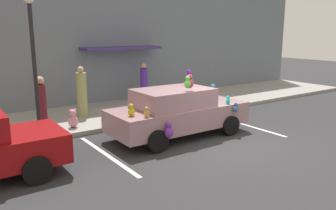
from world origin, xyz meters
name	(u,v)px	position (x,y,z in m)	size (l,w,h in m)	color
ground_plane	(221,142)	(0.00, 0.00, 0.00)	(60.00, 60.00, 0.00)	#2D2D30
sidewalk	(138,109)	(0.00, 5.00, 0.07)	(24.00, 4.00, 0.15)	gray
storefront_building	(113,33)	(0.00, 7.14, 3.19)	(24.00, 1.25, 6.40)	slate
parking_stripe_front	(244,124)	(2.08, 1.00, 0.00)	(0.12, 3.60, 0.01)	silver
parking_stripe_rear	(107,155)	(-3.28, 1.00, 0.00)	(0.12, 3.60, 0.01)	silver
plush_covered_car	(178,112)	(-0.69, 1.27, 0.80)	(4.50, 2.10, 2.07)	gray
teddy_bear_on_sidewalk	(73,119)	(-3.25, 3.63, 0.44)	(0.33, 0.27, 0.63)	pink
street_lamp_post	(33,52)	(-4.36, 3.50, 2.69)	(0.28, 0.28, 4.18)	black
pedestrian_near_shopfront	(82,94)	(-2.43, 4.91, 1.02)	(0.38, 0.38, 1.88)	#929458
pedestrian_walking_past	(144,83)	(0.95, 6.07, 0.96)	(0.33, 0.33, 1.72)	#4E28A1
pedestrian_by_lamp	(42,104)	(-4.14, 3.93, 0.99)	(0.31, 0.31, 1.74)	maroon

